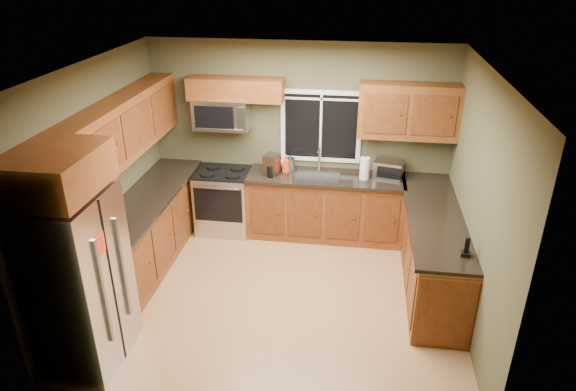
% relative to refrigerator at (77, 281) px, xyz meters
% --- Properties ---
extents(floor, '(4.20, 4.20, 0.00)m').
position_rel_refrigerator_xyz_m(floor, '(1.74, 1.30, -0.90)').
color(floor, '#A06F46').
rests_on(floor, ground).
extents(ceiling, '(4.20, 4.20, 0.00)m').
position_rel_refrigerator_xyz_m(ceiling, '(1.74, 1.30, 1.80)').
color(ceiling, white).
rests_on(ceiling, back_wall).
extents(back_wall, '(4.20, 0.00, 4.20)m').
position_rel_refrigerator_xyz_m(back_wall, '(1.74, 3.10, 0.45)').
color(back_wall, '#4A472C').
rests_on(back_wall, ground).
extents(front_wall, '(4.20, 0.00, 4.20)m').
position_rel_refrigerator_xyz_m(front_wall, '(1.74, -0.50, 0.45)').
color(front_wall, '#4A472C').
rests_on(front_wall, ground).
extents(left_wall, '(0.00, 3.60, 3.60)m').
position_rel_refrigerator_xyz_m(left_wall, '(-0.36, 1.30, 0.45)').
color(left_wall, '#4A472C').
rests_on(left_wall, ground).
extents(right_wall, '(0.00, 3.60, 3.60)m').
position_rel_refrigerator_xyz_m(right_wall, '(3.84, 1.30, 0.45)').
color(right_wall, '#4A472C').
rests_on(right_wall, ground).
extents(window, '(1.12, 0.03, 1.02)m').
position_rel_refrigerator_xyz_m(window, '(2.04, 3.08, 0.65)').
color(window, white).
rests_on(window, back_wall).
extents(base_cabinets_left, '(0.60, 2.65, 0.90)m').
position_rel_refrigerator_xyz_m(base_cabinets_left, '(-0.06, 1.78, -0.45)').
color(base_cabinets_left, brown).
rests_on(base_cabinets_left, ground).
extents(countertop_left, '(0.65, 2.65, 0.04)m').
position_rel_refrigerator_xyz_m(countertop_left, '(-0.04, 1.78, 0.02)').
color(countertop_left, black).
rests_on(countertop_left, base_cabinets_left).
extents(base_cabinets_back, '(2.17, 0.60, 0.90)m').
position_rel_refrigerator_xyz_m(base_cabinets_back, '(2.15, 2.80, -0.45)').
color(base_cabinets_back, brown).
rests_on(base_cabinets_back, ground).
extents(countertop_back, '(2.17, 0.65, 0.04)m').
position_rel_refrigerator_xyz_m(countertop_back, '(2.15, 2.78, 0.02)').
color(countertop_back, black).
rests_on(countertop_back, base_cabinets_back).
extents(base_cabinets_peninsula, '(0.60, 2.52, 0.90)m').
position_rel_refrigerator_xyz_m(base_cabinets_peninsula, '(3.54, 1.84, -0.45)').
color(base_cabinets_peninsula, brown).
rests_on(base_cabinets_peninsula, ground).
extents(countertop_peninsula, '(0.65, 2.50, 0.04)m').
position_rel_refrigerator_xyz_m(countertop_peninsula, '(3.51, 1.85, 0.02)').
color(countertop_peninsula, black).
rests_on(countertop_peninsula, base_cabinets_peninsula).
extents(upper_cabinets_left, '(0.33, 2.65, 0.72)m').
position_rel_refrigerator_xyz_m(upper_cabinets_left, '(-0.20, 1.78, 0.96)').
color(upper_cabinets_left, brown).
rests_on(upper_cabinets_left, left_wall).
extents(upper_cabinets_back_left, '(1.30, 0.33, 0.30)m').
position_rel_refrigerator_xyz_m(upper_cabinets_back_left, '(0.89, 2.94, 1.17)').
color(upper_cabinets_back_left, brown).
rests_on(upper_cabinets_back_left, back_wall).
extents(upper_cabinets_back_right, '(1.30, 0.33, 0.72)m').
position_rel_refrigerator_xyz_m(upper_cabinets_back_right, '(3.19, 2.94, 0.96)').
color(upper_cabinets_back_right, brown).
rests_on(upper_cabinets_back_right, back_wall).
extents(upper_cabinet_over_fridge, '(0.72, 0.90, 0.38)m').
position_rel_refrigerator_xyz_m(upper_cabinet_over_fridge, '(-0.00, 0.00, 1.13)').
color(upper_cabinet_over_fridge, brown).
rests_on(upper_cabinet_over_fridge, left_wall).
extents(refrigerator, '(0.74, 0.90, 1.80)m').
position_rel_refrigerator_xyz_m(refrigerator, '(0.00, 0.00, 0.00)').
color(refrigerator, '#B7B7BC').
rests_on(refrigerator, ground).
extents(range, '(0.76, 0.69, 0.94)m').
position_rel_refrigerator_xyz_m(range, '(0.69, 2.77, -0.43)').
color(range, '#B7B7BC').
rests_on(range, ground).
extents(microwave, '(0.76, 0.41, 0.42)m').
position_rel_refrigerator_xyz_m(microwave, '(0.69, 2.91, 0.83)').
color(microwave, '#B7B7BC').
rests_on(microwave, back_wall).
extents(sink, '(0.60, 0.42, 0.36)m').
position_rel_refrigerator_xyz_m(sink, '(2.04, 2.79, 0.05)').
color(sink, slate).
rests_on(sink, countertop_back).
extents(toaster_oven, '(0.43, 0.37, 0.24)m').
position_rel_refrigerator_xyz_m(toaster_oven, '(3.00, 2.88, 0.16)').
color(toaster_oven, '#B7B7BC').
rests_on(toaster_oven, countertop_back).
extents(coffee_maker, '(0.23, 0.28, 0.30)m').
position_rel_refrigerator_xyz_m(coffee_maker, '(1.41, 2.72, 0.18)').
color(coffee_maker, slate).
rests_on(coffee_maker, countertop_back).
extents(kettle, '(0.13, 0.13, 0.24)m').
position_rel_refrigerator_xyz_m(kettle, '(1.64, 2.88, 0.15)').
color(kettle, '#B7B7BC').
rests_on(kettle, countertop_back).
extents(paper_towel_roll, '(0.16, 0.16, 0.33)m').
position_rel_refrigerator_xyz_m(paper_towel_roll, '(2.67, 2.77, 0.19)').
color(paper_towel_roll, white).
rests_on(paper_towel_roll, countertop_back).
extents(soap_bottle_a, '(0.13, 0.13, 0.27)m').
position_rel_refrigerator_xyz_m(soap_bottle_a, '(1.59, 2.81, 0.18)').
color(soap_bottle_a, red).
rests_on(soap_bottle_a, countertop_back).
extents(soap_bottle_c, '(0.14, 0.14, 0.17)m').
position_rel_refrigerator_xyz_m(soap_bottle_c, '(1.51, 3.00, 0.13)').
color(soap_bottle_c, white).
rests_on(soap_bottle_c, countertop_back).
extents(cordless_phone, '(0.11, 0.11, 0.21)m').
position_rel_refrigerator_xyz_m(cordless_phone, '(3.72, 0.94, 0.10)').
color(cordless_phone, black).
rests_on(cordless_phone, countertop_peninsula).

